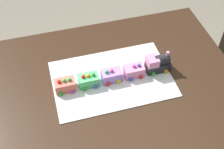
{
  "coord_description": "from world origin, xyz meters",
  "views": [
    {
      "loc": [
        0.21,
        0.92,
        1.91
      ],
      "look_at": [
        -0.06,
        -0.05,
        0.77
      ],
      "focal_mm": 48.54,
      "sensor_mm": 36.0,
      "label": 1
    }
  ],
  "objects": [
    {
      "name": "cake_car_tanker_lavender",
      "position": [
        -0.05,
        -0.04,
        0.77
      ],
      "size": [
        0.1,
        0.08,
        0.07
      ],
      "color": "#AD84E0",
      "rests_on": "cake_board"
    },
    {
      "name": "dining_table",
      "position": [
        0.0,
        0.0,
        0.63
      ],
      "size": [
        1.4,
        1.0,
        0.74
      ],
      "color": "#382316",
      "rests_on": "ground"
    },
    {
      "name": "cake_car_hopper_bubblegum",
      "position": [
        -0.17,
        -0.04,
        0.77
      ],
      "size": [
        0.1,
        0.08,
        0.07
      ],
      "color": "pink",
      "rests_on": "cake_board"
    },
    {
      "name": "cake_board",
      "position": [
        -0.06,
        -0.05,
        0.74
      ],
      "size": [
        0.6,
        0.4,
        0.0
      ],
      "primitive_type": "cube",
      "color": "silver",
      "rests_on": "dining_table"
    },
    {
      "name": "cake_locomotive",
      "position": [
        -0.3,
        -0.04,
        0.79
      ],
      "size": [
        0.14,
        0.08,
        0.12
      ],
      "color": "#232328",
      "rests_on": "cake_board"
    },
    {
      "name": "cake_car_flatbed_mint_green",
      "position": [
        0.06,
        -0.04,
        0.77
      ],
      "size": [
        0.1,
        0.08,
        0.07
      ],
      "color": "#59CC7A",
      "rests_on": "cake_board"
    },
    {
      "name": "cake_car_gondola_coral",
      "position": [
        0.18,
        -0.04,
        0.77
      ],
      "size": [
        0.1,
        0.08,
        0.07
      ],
      "color": "#F27260",
      "rests_on": "cake_board"
    }
  ]
}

